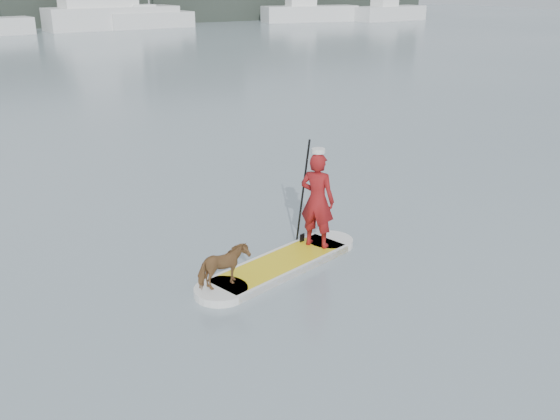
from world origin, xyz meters
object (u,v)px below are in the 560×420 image
sailboat_e (149,19)px  sailboat_g (389,11)px  sailboat_f (309,12)px  motor_yacht_a (106,6)px  dog (223,267)px  paddler (317,200)px  paddleboard (280,265)px

sailboat_e → sailboat_g: bearing=-11.6°
sailboat_f → motor_yacht_a: sailboat_f is taller
dog → sailboat_g: bearing=-47.3°
paddler → sailboat_e: (12.50, 47.80, -0.14)m
paddler → sailboat_g: 58.50m
paddleboard → sailboat_e: (13.35, 48.06, 0.73)m
motor_yacht_a → sailboat_e: bearing=-12.4°
paddler → sailboat_e: bearing=-49.3°
sailboat_f → sailboat_g: bearing=-8.8°
sailboat_f → sailboat_g: size_ratio=1.09×
paddleboard → motor_yacht_a: size_ratio=0.28×
paddleboard → sailboat_f: bearing=41.0°
motor_yacht_a → sailboat_g: 28.45m
paddleboard → dog: bearing=180.0°
paddler → sailboat_e: size_ratio=0.15×
sailboat_e → sailboat_f: sailboat_f is taller
paddleboard → sailboat_g: (38.00, 45.45, 0.85)m
motor_yacht_a → sailboat_g: sailboat_g is taller
dog → sailboat_e: sailboat_e is taller
paddleboard → paddler: paddler is taller
paddleboard → paddler: (0.85, 0.26, 0.87)m
paddler → sailboat_g: size_ratio=0.12×
paddler → sailboat_f: size_ratio=0.11×
dog → sailboat_g: sailboat_g is taller
dog → paddler: bearing=-79.6°
paddler → motor_yacht_a: motor_yacht_a is taller
sailboat_e → sailboat_f: (16.61, 0.10, 0.17)m
sailboat_g → motor_yacht_a: bearing=168.3°
sailboat_e → sailboat_f: bearing=-5.2°
paddleboard → sailboat_g: sailboat_g is taller
paddleboard → sailboat_g: bearing=33.0°
dog → motor_yacht_a: (10.87, 48.86, 1.46)m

